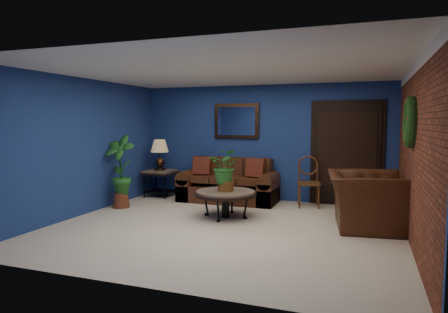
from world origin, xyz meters
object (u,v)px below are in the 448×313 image
(coffee_table, at_px, (226,194))
(armchair, at_px, (366,200))
(end_table, at_px, (160,176))
(table_lamp, at_px, (160,151))
(side_chair, at_px, (309,178))
(sofa, at_px, (229,187))

(coffee_table, height_order, armchair, armchair)
(coffee_table, bearing_deg, end_table, 146.25)
(armchair, bearing_deg, table_lamp, 66.72)
(coffee_table, distance_m, armchair, 2.37)
(coffee_table, relative_size, end_table, 1.68)
(end_table, bearing_deg, table_lamp, 180.00)
(end_table, distance_m, side_chair, 3.35)
(armchair, bearing_deg, coffee_table, 85.69)
(end_table, distance_m, table_lamp, 0.58)
(coffee_table, xyz_separation_m, side_chair, (1.26, 1.47, 0.16))
(end_table, distance_m, armchair, 4.63)
(coffee_table, relative_size, table_lamp, 1.64)
(end_table, height_order, table_lamp, table_lamp)
(end_table, bearing_deg, side_chair, 1.26)
(coffee_table, bearing_deg, sofa, 106.43)
(sofa, xyz_separation_m, end_table, (-1.67, -0.03, 0.16))
(coffee_table, distance_m, end_table, 2.51)
(table_lamp, bearing_deg, side_chair, 1.26)
(sofa, relative_size, end_table, 3.14)
(end_table, xyz_separation_m, armchair, (4.45, -1.26, -0.02))
(coffee_table, xyz_separation_m, table_lamp, (-2.08, 1.39, 0.62))
(sofa, height_order, coffee_table, sofa)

